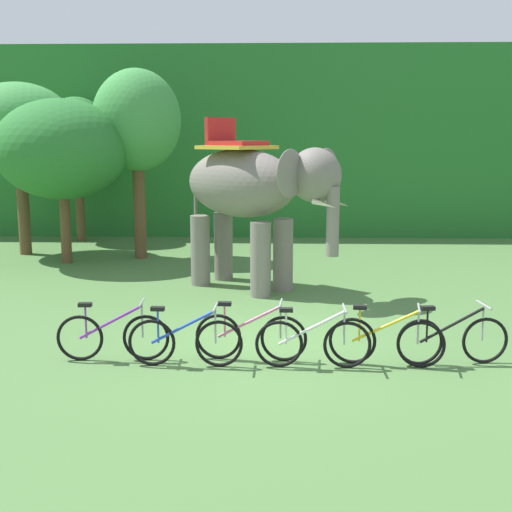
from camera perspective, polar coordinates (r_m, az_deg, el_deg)
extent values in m
plane|color=#4C753D|center=(11.13, 0.80, -7.51)|extent=(80.00, 80.00, 0.00)
cube|color=#28702D|center=(25.50, 1.43, 9.63)|extent=(36.00, 6.00, 6.32)
cylinder|color=brown|center=(20.47, -19.08, 3.87)|extent=(0.34, 0.34, 2.69)
ellipsoid|color=#3D8E42|center=(20.37, -19.46, 10.52)|extent=(3.08, 3.08, 2.29)
cylinder|color=brown|center=(22.64, -14.66, 3.80)|extent=(0.29, 0.29, 2.03)
ellipsoid|color=#28702D|center=(22.51, -14.91, 9.45)|extent=(2.35, 2.35, 2.71)
cylinder|color=brown|center=(18.76, -15.81, 2.24)|extent=(0.28, 0.28, 1.85)
ellipsoid|color=#28702D|center=(18.60, -16.12, 8.68)|extent=(3.48, 3.48, 2.63)
cylinder|color=brown|center=(18.96, -9.81, 3.64)|extent=(0.33, 0.33, 2.57)
ellipsoid|color=#3D8E42|center=(18.85, -10.05, 11.26)|extent=(2.39, 2.39, 2.74)
ellipsoid|color=slate|center=(14.92, -1.31, 6.18)|extent=(3.14, 2.90, 1.50)
cylinder|color=slate|center=(14.83, 2.30, 0.11)|extent=(0.44, 0.44, 1.60)
cylinder|color=slate|center=(14.24, 0.39, -0.30)|extent=(0.44, 0.44, 1.60)
cylinder|color=slate|center=(15.98, -2.78, 0.84)|extent=(0.44, 0.44, 1.60)
cylinder|color=slate|center=(15.44, -4.73, 0.49)|extent=(0.44, 0.44, 1.60)
ellipsoid|color=slate|center=(13.66, 5.01, 6.83)|extent=(1.48, 1.47, 1.10)
ellipsoid|color=slate|center=(14.25, 5.98, 7.15)|extent=(0.65, 0.76, 0.96)
ellipsoid|color=slate|center=(13.24, 2.91, 6.97)|extent=(0.65, 0.76, 0.96)
cylinder|color=slate|center=(13.48, 6.51, 2.92)|extent=(0.26, 0.26, 1.40)
cone|color=beige|center=(13.65, 6.88, 4.48)|extent=(0.51, 0.44, 0.21)
cone|color=beige|center=(13.29, 5.83, 4.35)|extent=(0.51, 0.44, 0.21)
cube|color=gold|center=(14.95, -1.61, 9.18)|extent=(1.85, 1.85, 0.08)
cube|color=#B22323|center=(14.95, -1.61, 9.53)|extent=(1.42, 1.39, 0.10)
cube|color=#B22323|center=(15.29, -3.04, 10.58)|extent=(0.64, 0.77, 0.56)
cylinder|color=slate|center=(15.93, -5.14, 4.77)|extent=(0.08, 0.08, 0.90)
torus|color=black|center=(10.62, -14.67, -6.73)|extent=(0.71, 0.09, 0.71)
torus|color=black|center=(10.43, -9.29, -6.83)|extent=(0.71, 0.09, 0.71)
cylinder|color=purple|center=(10.45, -12.19, -5.47)|extent=(0.97, 0.09, 0.54)
cylinder|color=purple|center=(10.53, -14.20, -5.38)|extent=(0.03, 0.03, 0.52)
cube|color=black|center=(10.46, -14.26, -4.01)|extent=(0.20, 0.11, 0.06)
cylinder|color=#9E9EA3|center=(10.36, -9.60, -5.35)|extent=(0.03, 0.03, 0.55)
cylinder|color=#9E9EA3|center=(10.29, -9.65, -3.90)|extent=(0.06, 0.52, 0.03)
torus|color=black|center=(10.18, -8.81, -7.25)|extent=(0.71, 0.06, 0.71)
torus|color=black|center=(10.03, -3.15, -7.41)|extent=(0.71, 0.06, 0.71)
cylinder|color=blue|center=(10.02, -6.17, -5.97)|extent=(0.97, 0.06, 0.54)
cylinder|color=blue|center=(10.08, -8.29, -5.86)|extent=(0.03, 0.03, 0.52)
cube|color=black|center=(10.01, -8.32, -4.43)|extent=(0.20, 0.10, 0.06)
cylinder|color=#9E9EA3|center=(9.95, -3.46, -5.87)|extent=(0.03, 0.03, 0.55)
cylinder|color=#9E9EA3|center=(9.88, -3.47, -4.36)|extent=(0.04, 0.52, 0.03)
torus|color=black|center=(10.37, -3.20, -6.82)|extent=(0.71, 0.10, 0.71)
torus|color=black|center=(10.26, 2.36, -7.00)|extent=(0.71, 0.10, 0.71)
cylinder|color=pink|center=(10.23, -0.58, -5.58)|extent=(0.97, 0.12, 0.54)
cylinder|color=pink|center=(10.28, -2.66, -5.46)|extent=(0.03, 0.03, 0.52)
cube|color=black|center=(10.21, -2.68, -4.05)|extent=(0.21, 0.11, 0.06)
cylinder|color=#9E9EA3|center=(10.18, 2.09, -5.49)|extent=(0.03, 0.03, 0.55)
cylinder|color=#9E9EA3|center=(10.11, 2.10, -4.01)|extent=(0.07, 0.52, 0.03)
torus|color=black|center=(10.00, 1.97, -7.45)|extent=(0.71, 0.05, 0.71)
torus|color=black|center=(10.05, 7.73, -7.45)|extent=(0.71, 0.05, 0.71)
cylinder|color=silver|center=(9.94, 4.73, -6.09)|extent=(0.97, 0.05, 0.54)
cylinder|color=silver|center=(9.92, 2.56, -6.03)|extent=(0.03, 0.03, 0.52)
cube|color=black|center=(9.85, 2.57, -4.57)|extent=(0.20, 0.10, 0.06)
cylinder|color=#9E9EA3|center=(9.96, 7.48, -5.92)|extent=(0.03, 0.03, 0.55)
cylinder|color=#9E9EA3|center=(9.89, 7.51, -4.42)|extent=(0.03, 0.52, 0.03)
torus|color=black|center=(10.25, 8.15, -7.11)|extent=(0.71, 0.16, 0.71)
torus|color=black|center=(10.26, 13.78, -7.28)|extent=(0.71, 0.16, 0.71)
cylinder|color=yellow|center=(10.17, 10.88, -5.85)|extent=(0.97, 0.19, 0.54)
cylinder|color=yellow|center=(10.17, 8.76, -5.73)|extent=(0.03, 0.03, 0.52)
cube|color=black|center=(10.11, 8.80, -4.31)|extent=(0.21, 0.13, 0.06)
cylinder|color=#9E9EA3|center=(10.18, 13.57, -5.77)|extent=(0.03, 0.03, 0.55)
cylinder|color=#9E9EA3|center=(10.11, 13.63, -4.30)|extent=(0.11, 0.52, 0.03)
torus|color=black|center=(10.37, 13.69, -7.09)|extent=(0.71, 0.13, 0.71)
torus|color=black|center=(10.72, 18.80, -6.78)|extent=(0.71, 0.13, 0.71)
cylinder|color=black|center=(10.46, 16.23, -5.64)|extent=(0.97, 0.15, 0.54)
cylinder|color=black|center=(10.33, 14.28, -5.69)|extent=(0.03, 0.03, 0.52)
cube|color=black|center=(10.26, 14.34, -4.29)|extent=(0.21, 0.12, 0.06)
cylinder|color=#9E9EA3|center=(10.63, 18.64, -5.35)|extent=(0.03, 0.03, 0.55)
cylinder|color=#9E9EA3|center=(10.56, 18.72, -3.94)|extent=(0.09, 0.52, 0.03)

